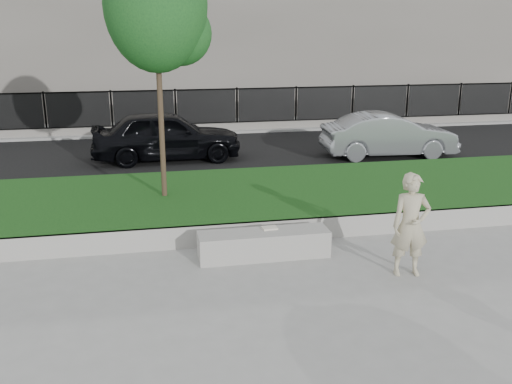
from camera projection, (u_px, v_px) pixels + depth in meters
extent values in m
plane|color=gray|center=(261.00, 267.00, 9.21)|extent=(90.00, 90.00, 0.00)
cube|color=black|center=(232.00, 201.00, 11.98)|extent=(34.00, 4.00, 0.40)
cube|color=gray|center=(250.00, 233.00, 10.13)|extent=(34.00, 0.08, 0.40)
cube|color=black|center=(204.00, 154.00, 17.20)|extent=(34.00, 7.00, 0.04)
cube|color=gray|center=(191.00, 127.00, 21.43)|extent=(34.00, 3.00, 0.12)
cube|color=slate|center=(193.00, 127.00, 20.44)|extent=(32.00, 0.30, 0.24)
cube|color=black|center=(193.00, 110.00, 20.26)|extent=(32.00, 0.04, 1.50)
cube|color=black|center=(192.00, 90.00, 20.06)|extent=(32.00, 0.05, 0.05)
cube|color=black|center=(193.00, 124.00, 20.40)|extent=(32.00, 0.05, 0.05)
cube|color=gray|center=(264.00, 244.00, 9.54)|extent=(2.19, 0.55, 0.45)
imported|color=#BDB391|center=(411.00, 225.00, 8.72)|extent=(0.64, 0.47, 1.62)
cube|color=silver|center=(270.00, 228.00, 9.61)|extent=(0.26, 0.20, 0.03)
cylinder|color=#38281C|center=(159.00, 86.00, 11.06)|extent=(0.11, 0.11, 4.44)
ellipsoid|color=#17471D|center=(156.00, 4.00, 10.63)|extent=(1.95, 1.95, 2.54)
sphere|color=#17471D|center=(180.00, 33.00, 11.03)|extent=(1.24, 1.24, 1.24)
imported|color=black|center=(167.00, 135.00, 16.15)|extent=(4.21, 1.77, 1.42)
imported|color=#92959A|center=(389.00, 135.00, 16.61)|extent=(3.93, 1.58, 1.27)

